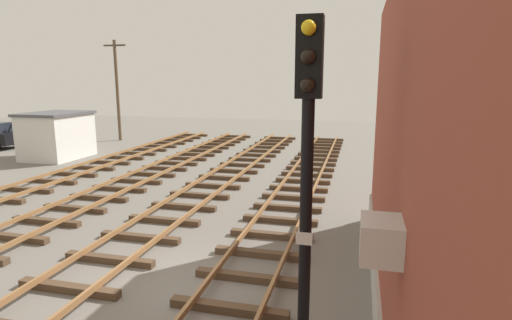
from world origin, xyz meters
The scene contains 7 objects.
ground_plane centered at (0.00, 0.00, 0.00)m, with size 80.00×80.00×0.00m, color slate.
track_near_building centered at (1.18, 0.00, 0.13)m, with size 2.50×49.81×0.32m.
track_centre centered at (-2.53, 0.00, 0.13)m, with size 2.50×49.81×0.32m.
signal_mast centered at (2.90, -2.27, 3.46)m, with size 0.36×0.40×5.52m.
control_hut centered at (-14.01, 12.92, 1.39)m, with size 3.00×3.80×2.76m.
parked_car_silver centered at (-18.52, 18.57, 0.90)m, with size 4.20×2.04×1.76m.
utility_pole_far centered at (-14.55, 20.48, 3.99)m, with size 1.80×0.24×7.59m.
Camera 1 is at (3.60, -7.99, 4.68)m, focal length 28.97 mm.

